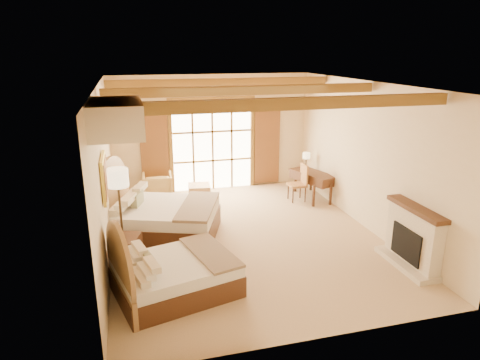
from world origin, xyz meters
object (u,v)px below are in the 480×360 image
object	(u,v)px
bed_near	(167,273)
nightstand	(124,254)
bed_far	(155,216)
armchair	(158,186)
desk	(312,184)

from	to	relation	value
bed_near	nightstand	size ratio (longest dim) A/B	3.27
bed_near	nightstand	bearing A→B (deg)	111.82
bed_far	armchair	xyz separation A→B (m)	(0.24, 2.38, -0.10)
bed_far	nightstand	xyz separation A→B (m)	(-0.65, -1.40, -0.12)
armchair	bed_far	bearing A→B (deg)	87.51
nightstand	bed_near	bearing A→B (deg)	-35.68
bed_near	bed_far	xyz separation A→B (m)	(-0.03, 2.33, 0.08)
bed_far	nightstand	world-z (taller)	bed_far
nightstand	armchair	distance (m)	3.89
bed_far	desk	world-z (taller)	bed_far
bed_near	armchair	xyz separation A→B (m)	(0.21, 4.71, -0.02)
bed_far	armchair	world-z (taller)	bed_far
bed_near	nightstand	distance (m)	1.15
bed_near	bed_far	distance (m)	2.33
desk	nightstand	bearing A→B (deg)	-169.14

